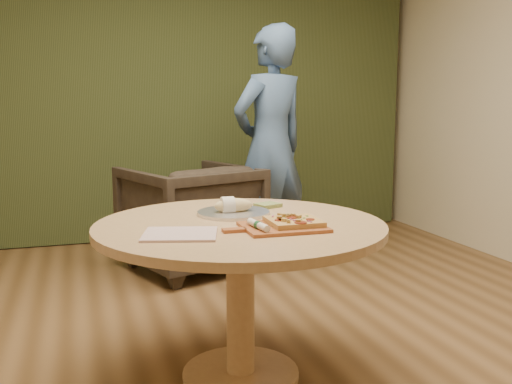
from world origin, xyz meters
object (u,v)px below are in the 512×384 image
object	(u,v)px
pedestal_table	(240,252)
armchair	(190,212)
person_standing	(270,148)
serving_tray	(234,213)
flatbread_pizza	(293,221)
bread_roll	(232,206)
cutlery_roll	(258,225)
pizza_paddle	(281,227)

from	to	relation	value
pedestal_table	armchair	bearing A→B (deg)	86.15
armchair	person_standing	xyz separation A→B (m)	(0.64, -0.06, 0.49)
serving_tray	armchair	distance (m)	1.67
flatbread_pizza	serving_tray	xyz separation A→B (m)	(-0.17, 0.37, -0.02)
serving_tray	bread_roll	distance (m)	0.04
pedestal_table	serving_tray	bearing A→B (deg)	83.18
pedestal_table	cutlery_roll	size ratio (longest dim) A/B	6.66
pedestal_table	bread_roll	world-z (taller)	bread_roll
flatbread_pizza	cutlery_roll	world-z (taller)	flatbread_pizza
pizza_paddle	serving_tray	xyz separation A→B (m)	(-0.11, 0.38, -0.00)
cutlery_roll	bread_roll	distance (m)	0.41
person_standing	armchair	bearing A→B (deg)	-26.40
flatbread_pizza	serving_tray	bearing A→B (deg)	114.85
pedestal_table	pizza_paddle	distance (m)	0.27
bread_roll	armchair	world-z (taller)	armchair
serving_tray	flatbread_pizza	bearing A→B (deg)	-65.15
cutlery_roll	bread_roll	bearing A→B (deg)	83.27
pizza_paddle	cutlery_roll	xyz separation A→B (m)	(-0.11, -0.03, 0.02)
cutlery_roll	armchair	size ratio (longest dim) A/B	0.22
pizza_paddle	armchair	distance (m)	2.04
serving_tray	armchair	size ratio (longest dim) A/B	0.39
serving_tray	person_standing	size ratio (longest dim) A/B	0.19
serving_tray	bread_roll	world-z (taller)	bread_roll
cutlery_roll	person_standing	size ratio (longest dim) A/B	0.11
pedestal_table	person_standing	world-z (taller)	person_standing
pizza_paddle	serving_tray	distance (m)	0.40
flatbread_pizza	armchair	xyz separation A→B (m)	(-0.07, 2.01, -0.32)
flatbread_pizza	serving_tray	distance (m)	0.41
cutlery_roll	armchair	distance (m)	2.08
pedestal_table	armchair	size ratio (longest dim) A/B	1.46
flatbread_pizza	cutlery_roll	bearing A→B (deg)	-167.54
pedestal_table	serving_tray	distance (m)	0.25
pizza_paddle	flatbread_pizza	distance (m)	0.07
cutlery_roll	serving_tray	xyz separation A→B (m)	(0.00, 0.41, -0.02)
pizza_paddle	flatbread_pizza	bearing A→B (deg)	11.82
pizza_paddle	person_standing	world-z (taller)	person_standing
flatbread_pizza	serving_tray	size ratio (longest dim) A/B	0.63
serving_tray	person_standing	distance (m)	1.76
flatbread_pizza	bread_roll	xyz separation A→B (m)	(-0.18, 0.37, 0.02)
pizza_paddle	person_standing	xyz separation A→B (m)	(0.63, 1.96, 0.19)
flatbread_pizza	cutlery_roll	xyz separation A→B (m)	(-0.17, -0.04, 0.00)
pedestal_table	bread_roll	bearing A→B (deg)	85.72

